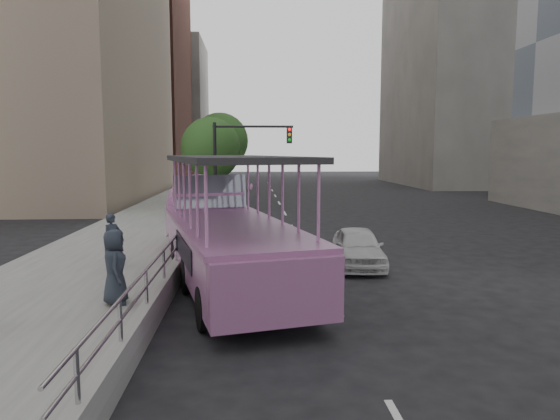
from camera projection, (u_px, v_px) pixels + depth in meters
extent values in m
plane|color=black|center=(287.00, 282.00, 14.21)|extent=(160.00, 160.00, 0.00)
cube|color=#999A95|center=(152.00, 226.00, 23.78)|extent=(5.50, 80.00, 0.30)
cube|color=#A2A29D|center=(186.00, 252.00, 15.96)|extent=(0.24, 30.00, 0.36)
cylinder|color=#B7B7BC|center=(77.00, 376.00, 5.98)|extent=(0.07, 0.07, 0.70)
cylinder|color=#B7B7BC|center=(120.00, 320.00, 7.96)|extent=(0.07, 0.07, 0.70)
cylinder|color=#B7B7BC|center=(146.00, 287.00, 9.95)|extent=(0.07, 0.07, 0.70)
cylinder|color=#B7B7BC|center=(164.00, 264.00, 11.93)|extent=(0.07, 0.07, 0.70)
cylinder|color=#B7B7BC|center=(176.00, 248.00, 13.91)|extent=(0.07, 0.07, 0.70)
cylinder|color=#B7B7BC|center=(186.00, 236.00, 15.90)|extent=(0.07, 0.07, 0.70)
cylinder|color=#B7B7BC|center=(193.00, 227.00, 17.88)|extent=(0.07, 0.07, 0.70)
cylinder|color=#B7B7BC|center=(199.00, 219.00, 19.86)|extent=(0.07, 0.07, 0.70)
cylinder|color=#B7B7BC|center=(203.00, 213.00, 21.85)|extent=(0.07, 0.07, 0.70)
cylinder|color=#B7B7BC|center=(207.00, 208.00, 23.83)|extent=(0.07, 0.07, 0.70)
cylinder|color=#B7B7BC|center=(211.00, 204.00, 25.81)|extent=(0.07, 0.07, 0.70)
cylinder|color=#B7B7BC|center=(186.00, 236.00, 15.90)|extent=(0.06, 22.00, 0.06)
cylinder|color=#B7B7BC|center=(185.00, 226.00, 15.86)|extent=(0.06, 22.00, 0.06)
cylinder|color=black|center=(206.00, 309.00, 10.29)|extent=(0.57, 0.99, 0.93)
cylinder|color=black|center=(309.00, 299.00, 10.96)|extent=(0.57, 0.99, 0.93)
cylinder|color=black|center=(189.00, 276.00, 13.04)|extent=(0.57, 0.99, 0.93)
cylinder|color=black|center=(272.00, 270.00, 13.71)|extent=(0.57, 0.99, 0.93)
cylinder|color=black|center=(178.00, 254.00, 15.78)|extent=(0.57, 0.99, 0.93)
cylinder|color=black|center=(248.00, 250.00, 16.45)|extent=(0.57, 0.99, 0.93)
cube|color=#B975AE|center=(230.00, 249.00, 13.50)|extent=(4.55, 8.84, 1.29)
cube|color=#B975AE|center=(203.00, 217.00, 18.17)|extent=(2.98, 2.74, 1.61)
cylinder|color=#B975AE|center=(199.00, 206.00, 18.97)|extent=(2.53, 1.29, 2.43)
cube|color=#8B5180|center=(277.00, 293.00, 9.33)|extent=(2.59, 0.97, 1.29)
cube|color=#8B5180|center=(230.00, 223.00, 13.42)|extent=(4.74, 9.17, 0.12)
cube|color=#262528|center=(232.00, 159.00, 12.82)|extent=(4.30, 7.28, 0.14)
cube|color=gray|center=(210.00, 191.00, 16.33)|extent=(2.36, 0.78, 1.08)
cube|color=#B975AE|center=(208.00, 199.00, 16.81)|extent=(2.45, 1.55, 0.52)
imported|color=silver|center=(358.00, 247.00, 16.10)|extent=(1.73, 3.76, 1.25)
imported|color=#262E38|center=(113.00, 240.00, 14.76)|extent=(0.66, 0.68, 1.57)
imported|color=#262E38|center=(115.00, 267.00, 11.05)|extent=(0.73, 0.94, 1.69)
cylinder|color=black|center=(196.00, 222.00, 17.36)|extent=(0.08, 0.08, 2.48)
cube|color=navy|center=(196.00, 193.00, 17.24)|extent=(0.22, 0.59, 0.89)
cube|color=silver|center=(196.00, 193.00, 17.24)|extent=(0.14, 0.38, 0.55)
cylinder|color=black|center=(215.00, 173.00, 26.14)|extent=(0.18, 0.18, 5.20)
cylinder|color=black|center=(253.00, 126.00, 25.97)|extent=(4.20, 0.12, 0.12)
cube|color=black|center=(289.00, 135.00, 26.13)|extent=(0.28, 0.22, 0.85)
sphere|color=red|center=(290.00, 129.00, 25.97)|extent=(0.16, 0.16, 0.16)
cylinder|color=#372919|center=(211.00, 188.00, 29.70)|extent=(0.22, 0.22, 3.08)
sphere|color=#325E25|center=(211.00, 147.00, 29.42)|extent=(3.52, 3.52, 3.52)
sphere|color=#325E25|center=(217.00, 157.00, 29.21)|extent=(2.42, 2.42, 2.42)
cylinder|color=#372919|center=(221.00, 179.00, 35.64)|extent=(0.22, 0.22, 3.47)
sphere|color=#325E25|center=(220.00, 141.00, 35.32)|extent=(3.97, 3.97, 3.97)
sphere|color=#325E25|center=(226.00, 150.00, 35.12)|extent=(2.73, 2.73, 2.73)
cube|color=brown|center=(108.00, 73.00, 59.27)|extent=(18.00, 16.00, 26.00)
cube|color=gray|center=(493.00, 41.00, 55.49)|extent=(20.00, 20.00, 32.00)
cube|color=gray|center=(152.00, 110.00, 75.60)|extent=(16.00, 14.00, 20.00)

